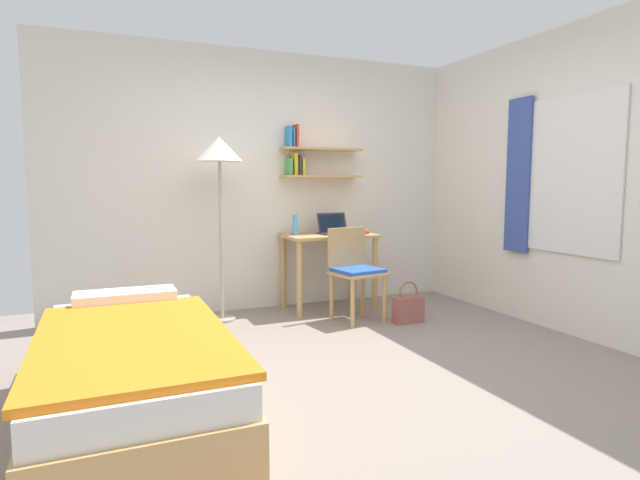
{
  "coord_description": "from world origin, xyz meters",
  "views": [
    {
      "loc": [
        -1.63,
        -3.09,
        1.27
      ],
      "look_at": [
        -0.1,
        0.51,
        0.85
      ],
      "focal_mm": 29.07,
      "sensor_mm": 36.0,
      "label": 1
    }
  ],
  "objects_px": {
    "book_stack": "(357,231)",
    "desk_chair": "(354,268)",
    "desk": "(329,249)",
    "handbag": "(408,309)",
    "bed": "(134,370)",
    "laptop": "(334,228)",
    "water_bottle": "(295,225)",
    "standing_lamp": "(219,158)"
  },
  "relations": [
    {
      "from": "standing_lamp",
      "to": "water_bottle",
      "type": "bearing_deg",
      "value": 6.58
    },
    {
      "from": "book_stack",
      "to": "water_bottle",
      "type": "bearing_deg",
      "value": 173.19
    },
    {
      "from": "desk",
      "to": "standing_lamp",
      "type": "relative_size",
      "value": 0.54
    },
    {
      "from": "handbag",
      "to": "desk_chair",
      "type": "bearing_deg",
      "value": 144.09
    },
    {
      "from": "bed",
      "to": "standing_lamp",
      "type": "relative_size",
      "value": 1.17
    },
    {
      "from": "desk_chair",
      "to": "standing_lamp",
      "type": "relative_size",
      "value": 0.51
    },
    {
      "from": "water_bottle",
      "to": "handbag",
      "type": "distance_m",
      "value": 1.37
    },
    {
      "from": "desk",
      "to": "water_bottle",
      "type": "relative_size",
      "value": 4.49
    },
    {
      "from": "bed",
      "to": "laptop",
      "type": "xyz_separation_m",
      "value": [
        2.07,
        1.83,
        0.58
      ]
    },
    {
      "from": "handbag",
      "to": "laptop",
      "type": "bearing_deg",
      "value": 114.46
    },
    {
      "from": "desk_chair",
      "to": "laptop",
      "type": "distance_m",
      "value": 0.63
    },
    {
      "from": "desk",
      "to": "desk_chair",
      "type": "bearing_deg",
      "value": -85.64
    },
    {
      "from": "desk_chair",
      "to": "standing_lamp",
      "type": "distance_m",
      "value": 1.6
    },
    {
      "from": "book_stack",
      "to": "desk_chair",
      "type": "bearing_deg",
      "value": -119.74
    },
    {
      "from": "standing_lamp",
      "to": "handbag",
      "type": "height_order",
      "value": "standing_lamp"
    },
    {
      "from": "bed",
      "to": "laptop",
      "type": "bearing_deg",
      "value": 41.59
    },
    {
      "from": "bed",
      "to": "standing_lamp",
      "type": "distance_m",
      "value": 2.33
    },
    {
      "from": "handbag",
      "to": "bed",
      "type": "bearing_deg",
      "value": -157.72
    },
    {
      "from": "laptop",
      "to": "water_bottle",
      "type": "xyz_separation_m",
      "value": [
        -0.42,
        0.0,
        0.05
      ]
    },
    {
      "from": "laptop",
      "to": "water_bottle",
      "type": "bearing_deg",
      "value": 179.65
    },
    {
      "from": "desk",
      "to": "standing_lamp",
      "type": "height_order",
      "value": "standing_lamp"
    },
    {
      "from": "standing_lamp",
      "to": "water_bottle",
      "type": "distance_m",
      "value": 1.0
    },
    {
      "from": "laptop",
      "to": "bed",
      "type": "bearing_deg",
      "value": -138.41
    },
    {
      "from": "standing_lamp",
      "to": "handbag",
      "type": "relative_size",
      "value": 4.4
    },
    {
      "from": "bed",
      "to": "desk",
      "type": "xyz_separation_m",
      "value": [
        2.0,
        1.81,
        0.37
      ]
    },
    {
      "from": "standing_lamp",
      "to": "desk",
      "type": "bearing_deg",
      "value": 3.02
    },
    {
      "from": "bed",
      "to": "handbag",
      "type": "distance_m",
      "value": 2.64
    },
    {
      "from": "standing_lamp",
      "to": "laptop",
      "type": "distance_m",
      "value": 1.37
    },
    {
      "from": "standing_lamp",
      "to": "book_stack",
      "type": "distance_m",
      "value": 1.59
    },
    {
      "from": "bed",
      "to": "desk",
      "type": "relative_size",
      "value": 2.18
    },
    {
      "from": "bed",
      "to": "laptop",
      "type": "relative_size",
      "value": 6.16
    },
    {
      "from": "water_bottle",
      "to": "handbag",
      "type": "relative_size",
      "value": 0.53
    },
    {
      "from": "desk",
      "to": "handbag",
      "type": "bearing_deg",
      "value": -60.95
    },
    {
      "from": "laptop",
      "to": "handbag",
      "type": "height_order",
      "value": "laptop"
    },
    {
      "from": "desk",
      "to": "book_stack",
      "type": "distance_m",
      "value": 0.36
    },
    {
      "from": "laptop",
      "to": "water_bottle",
      "type": "relative_size",
      "value": 1.59
    },
    {
      "from": "standing_lamp",
      "to": "laptop",
      "type": "relative_size",
      "value": 5.25
    },
    {
      "from": "bed",
      "to": "book_stack",
      "type": "xyz_separation_m",
      "value": [
        2.3,
        1.76,
        0.55
      ]
    },
    {
      "from": "desk_chair",
      "to": "standing_lamp",
      "type": "bearing_deg",
      "value": 158.68
    },
    {
      "from": "desk_chair",
      "to": "handbag",
      "type": "relative_size",
      "value": 2.24
    },
    {
      "from": "desk",
      "to": "handbag",
      "type": "relative_size",
      "value": 2.37
    },
    {
      "from": "desk",
      "to": "water_bottle",
      "type": "height_order",
      "value": "water_bottle"
    }
  ]
}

